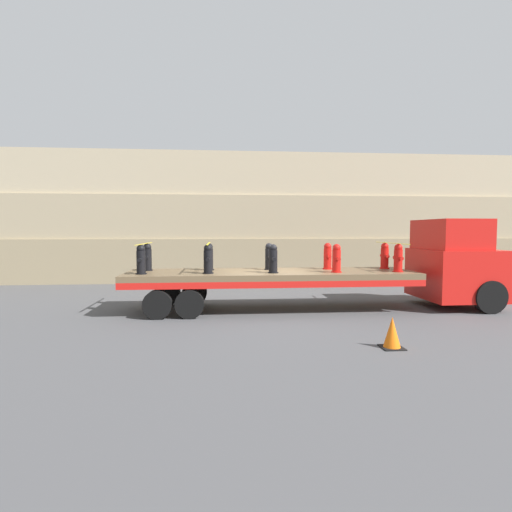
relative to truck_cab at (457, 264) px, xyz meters
The scene contains 18 objects.
ground_plane 6.59m from the truck_cab, behind, with size 120.00×120.00×0.00m, color #474749.
rock_cliff 10.84m from the truck_cab, 126.96° to the left, with size 60.00×3.30×6.60m.
truck_cab is the anchor object (origin of this frame).
flatbed_trailer 6.93m from the truck_cab, behind, with size 9.39×2.56×1.28m.
fire_hydrant_black_near_0 10.54m from the truck_cab, behind, with size 0.34×0.57×0.91m.
fire_hydrant_black_far_0 10.54m from the truck_cab, behind, with size 0.34×0.57×0.91m.
fire_hydrant_black_near_1 8.49m from the truck_cab, behind, with size 0.34×0.57×0.91m.
fire_hydrant_black_far_1 8.49m from the truck_cab, behind, with size 0.34×0.57×0.91m.
fire_hydrant_black_near_2 6.45m from the truck_cab, behind, with size 0.34×0.57×0.91m.
fire_hydrant_black_far_2 6.45m from the truck_cab, behind, with size 0.34×0.57×0.91m.
fire_hydrant_red_near_3 4.42m from the truck_cab, behind, with size 0.34×0.57×0.91m.
fire_hydrant_red_far_3 4.42m from the truck_cab, behind, with size 0.34×0.57×0.91m.
fire_hydrant_red_near_4 2.41m from the truck_cab, 166.95° to the right, with size 0.34×0.57×0.91m.
fire_hydrant_red_far_4 2.41m from the truck_cab, 166.95° to the left, with size 0.34×0.57×0.91m.
cargo_strap_rear 10.54m from the truck_cab, behind, with size 0.05×2.66×0.01m.
cargo_strap_middle 8.50m from the truck_cab, behind, with size 0.05×2.66×0.01m.
cargo_strap_front 2.44m from the truck_cab, behind, with size 0.05×2.66×0.01m.
traffic_cone 6.35m from the truck_cab, 133.15° to the right, with size 0.49×0.49×0.70m.
Camera 1 is at (-1.61, -13.01, 2.62)m, focal length 28.00 mm.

